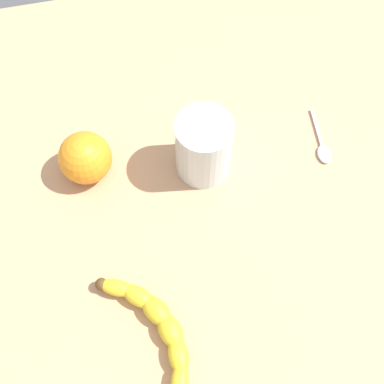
# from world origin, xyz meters

# --- Properties ---
(wooden_tabletop) EXTENTS (1.20, 1.20, 0.03)m
(wooden_tabletop) POSITION_xyz_m (0.00, 0.00, 0.01)
(wooden_tabletop) COLOR tan
(wooden_tabletop) RESTS_ON ground
(banana) EXTENTS (0.20, 0.12, 0.03)m
(banana) POSITION_xyz_m (0.09, -0.13, 0.05)
(banana) COLOR yellow
(banana) RESTS_ON wooden_tabletop
(smoothie_glass) EXTENTS (0.09, 0.09, 0.12)m
(smoothie_glass) POSITION_xyz_m (-0.16, 0.00, 0.09)
(smoothie_glass) COLOR silver
(smoothie_glass) RESTS_ON wooden_tabletop
(orange_fruit) EXTENTS (0.09, 0.09, 0.09)m
(orange_fruit) POSITION_xyz_m (-0.19, -0.19, 0.07)
(orange_fruit) COLOR orange
(orange_fruit) RESTS_ON wooden_tabletop
(teaspoon) EXTENTS (0.11, 0.03, 0.01)m
(teaspoon) POSITION_xyz_m (-0.14, 0.21, 0.03)
(teaspoon) COLOR silver
(teaspoon) RESTS_ON wooden_tabletop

